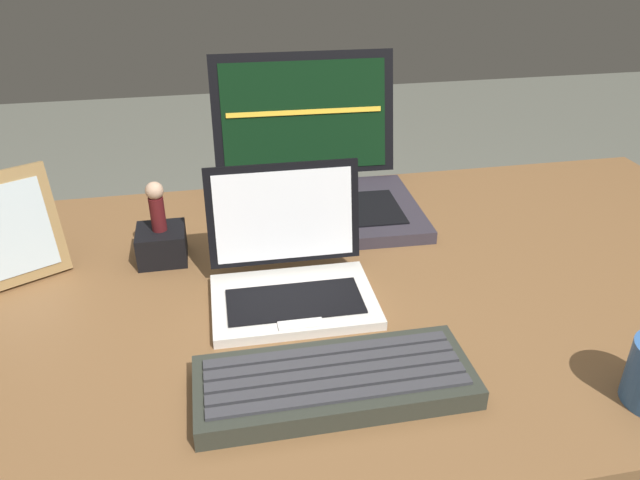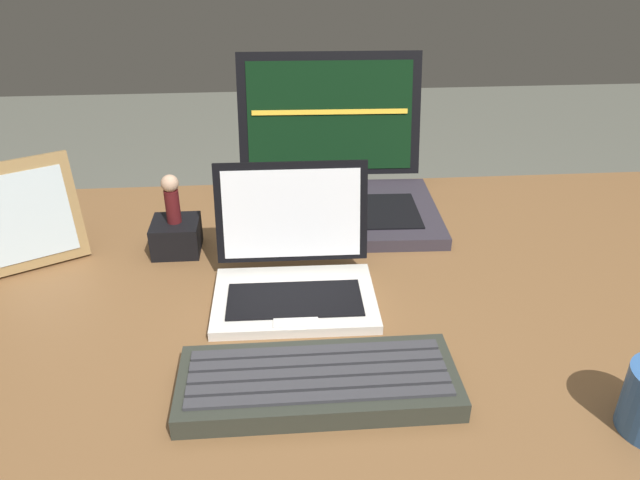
{
  "view_description": "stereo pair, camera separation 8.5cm",
  "coord_description": "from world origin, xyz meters",
  "px_view_note": "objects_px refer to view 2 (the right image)",
  "views": [
    {
      "loc": [
        -0.2,
        -0.79,
        1.29
      ],
      "look_at": [
        -0.05,
        -0.06,
        0.88
      ],
      "focal_mm": 34.32,
      "sensor_mm": 36.0,
      "label": 1
    },
    {
      "loc": [
        -0.11,
        -0.8,
        1.29
      ],
      "look_at": [
        -0.05,
        -0.06,
        0.88
      ],
      "focal_mm": 34.32,
      "sensor_mm": 36.0,
      "label": 2
    }
  ],
  "objects_px": {
    "laptop_rear": "(333,183)",
    "external_keyboard": "(318,382)",
    "photo_frame": "(29,215)",
    "laptop_front": "(294,272)",
    "figurine_stand": "(176,236)",
    "figurine": "(171,197)"
  },
  "relations": [
    {
      "from": "laptop_front",
      "to": "figurine",
      "type": "height_order",
      "value": "laptop_front"
    },
    {
      "from": "photo_frame",
      "to": "figurine",
      "type": "height_order",
      "value": "photo_frame"
    },
    {
      "from": "laptop_rear",
      "to": "figurine_stand",
      "type": "height_order",
      "value": "laptop_rear"
    },
    {
      "from": "external_keyboard",
      "to": "figurine",
      "type": "xyz_separation_m",
      "value": [
        -0.22,
        0.37,
        0.09
      ]
    },
    {
      "from": "external_keyboard",
      "to": "figurine",
      "type": "bearing_deg",
      "value": 120.38
    },
    {
      "from": "photo_frame",
      "to": "laptop_front",
      "type": "bearing_deg",
      "value": -16.64
    },
    {
      "from": "external_keyboard",
      "to": "figurine_stand",
      "type": "relative_size",
      "value": 4.28
    },
    {
      "from": "laptop_rear",
      "to": "laptop_front",
      "type": "bearing_deg",
      "value": -106.62
    },
    {
      "from": "laptop_front",
      "to": "figurine_stand",
      "type": "height_order",
      "value": "laptop_front"
    },
    {
      "from": "laptop_front",
      "to": "laptop_rear",
      "type": "height_order",
      "value": "laptop_rear"
    },
    {
      "from": "laptop_front",
      "to": "figurine_stand",
      "type": "bearing_deg",
      "value": 142.68
    },
    {
      "from": "photo_frame",
      "to": "figurine_stand",
      "type": "bearing_deg",
      "value": 6.03
    },
    {
      "from": "figurine_stand",
      "to": "laptop_rear",
      "type": "bearing_deg",
      "value": 27.05
    },
    {
      "from": "figurine_stand",
      "to": "laptop_front",
      "type": "bearing_deg",
      "value": -37.32
    },
    {
      "from": "laptop_front",
      "to": "figurine",
      "type": "xyz_separation_m",
      "value": [
        -0.2,
        0.15,
        0.06
      ]
    },
    {
      "from": "figurine_stand",
      "to": "figurine",
      "type": "bearing_deg",
      "value": 0.0
    },
    {
      "from": "laptop_rear",
      "to": "external_keyboard",
      "type": "distance_m",
      "value": 0.52
    },
    {
      "from": "laptop_rear",
      "to": "external_keyboard",
      "type": "bearing_deg",
      "value": -97.42
    },
    {
      "from": "laptop_front",
      "to": "figurine",
      "type": "relative_size",
      "value": 2.86
    },
    {
      "from": "laptop_front",
      "to": "laptop_rear",
      "type": "bearing_deg",
      "value": 73.38
    },
    {
      "from": "laptop_front",
      "to": "external_keyboard",
      "type": "bearing_deg",
      "value": -84.61
    },
    {
      "from": "laptop_rear",
      "to": "photo_frame",
      "type": "xyz_separation_m",
      "value": [
        -0.51,
        -0.17,
        0.03
      ]
    }
  ]
}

